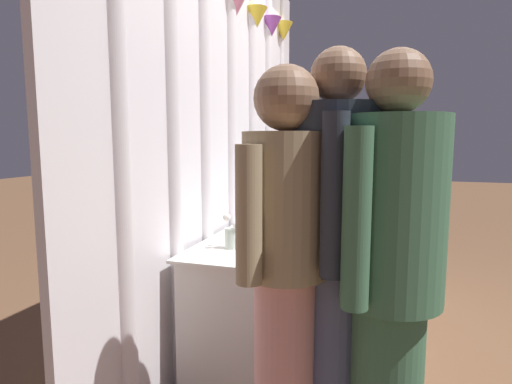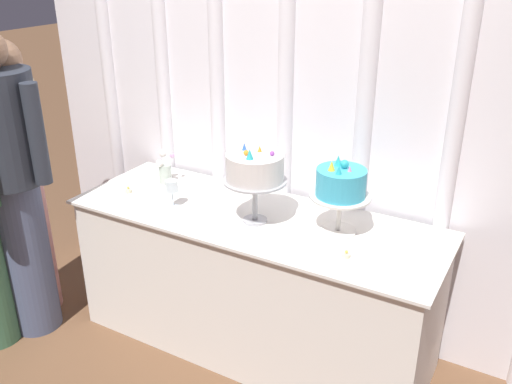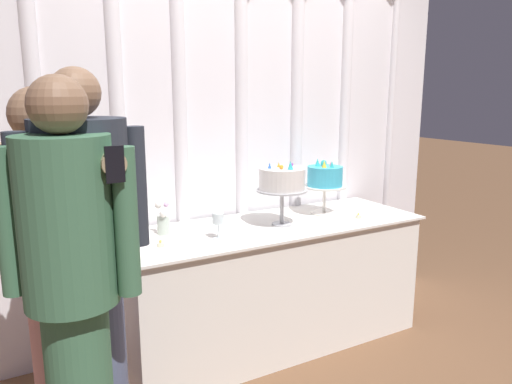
{
  "view_description": "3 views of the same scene",
  "coord_description": "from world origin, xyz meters",
  "px_view_note": "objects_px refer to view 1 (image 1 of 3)",
  "views": [
    {
      "loc": [
        -2.7,
        -0.57,
        1.37
      ],
      "look_at": [
        -0.26,
        0.21,
        1.04
      ],
      "focal_mm": 29.76,
      "sensor_mm": 36.0,
      "label": 1
    },
    {
      "loc": [
        1.25,
        -2.07,
        2.03
      ],
      "look_at": [
        0.06,
        0.02,
        0.96
      ],
      "focal_mm": 38.99,
      "sensor_mm": 36.0,
      "label": 2
    },
    {
      "loc": [
        -1.51,
        -2.35,
        1.59
      ],
      "look_at": [
        -0.08,
        0.17,
        0.98
      ],
      "focal_mm": 34.03,
      "sensor_mm": 36.0,
      "label": 3
    }
  ],
  "objects_px": {
    "wine_glass": "(285,223)",
    "tealight_far_left": "(265,254)",
    "cake_display_nearright": "(292,184)",
    "tealight_near_left": "(320,212)",
    "flower_vase": "(231,234)",
    "guest_man_dark_suit": "(390,280)",
    "guest_girl_blue_dress": "(287,272)",
    "guest_man_pink_jacket": "(334,263)",
    "cake_display_nearleft": "(293,184)",
    "cake_table": "(284,282)"
  },
  "relations": [
    {
      "from": "tealight_far_left",
      "to": "cake_display_nearright",
      "type": "bearing_deg",
      "value": 6.82
    },
    {
      "from": "wine_glass",
      "to": "tealight_far_left",
      "type": "distance_m",
      "value": 0.34
    },
    {
      "from": "cake_table",
      "to": "tealight_near_left",
      "type": "bearing_deg",
      "value": -15.39
    },
    {
      "from": "cake_display_nearleft",
      "to": "tealight_near_left",
      "type": "relative_size",
      "value": 10.97
    },
    {
      "from": "flower_vase",
      "to": "guest_girl_blue_dress",
      "type": "distance_m",
      "value": 0.8
    },
    {
      "from": "cake_display_nearleft",
      "to": "cake_display_nearright",
      "type": "distance_m",
      "value": 0.41
    },
    {
      "from": "cake_display_nearright",
      "to": "guest_man_dark_suit",
      "type": "relative_size",
      "value": 0.22
    },
    {
      "from": "flower_vase",
      "to": "guest_man_pink_jacket",
      "type": "distance_m",
      "value": 0.8
    },
    {
      "from": "cake_display_nearleft",
      "to": "tealight_far_left",
      "type": "relative_size",
      "value": 10.81
    },
    {
      "from": "tealight_near_left",
      "to": "cake_table",
      "type": "bearing_deg",
      "value": 164.61
    },
    {
      "from": "cake_table",
      "to": "cake_display_nearright",
      "type": "xyz_separation_m",
      "value": [
        0.43,
        0.05,
        0.63
      ]
    },
    {
      "from": "tealight_near_left",
      "to": "guest_man_pink_jacket",
      "type": "xyz_separation_m",
      "value": [
        -1.73,
        -0.33,
        0.11
      ]
    },
    {
      "from": "flower_vase",
      "to": "guest_girl_blue_dress",
      "type": "height_order",
      "value": "guest_girl_blue_dress"
    },
    {
      "from": "cake_display_nearleft",
      "to": "cake_display_nearright",
      "type": "bearing_deg",
      "value": 14.06
    },
    {
      "from": "wine_glass",
      "to": "guest_man_pink_jacket",
      "type": "distance_m",
      "value": 0.85
    },
    {
      "from": "flower_vase",
      "to": "guest_man_pink_jacket",
      "type": "bearing_deg",
      "value": -130.87
    },
    {
      "from": "cake_display_nearright",
      "to": "flower_vase",
      "type": "distance_m",
      "value": 1.1
    },
    {
      "from": "cake_display_nearright",
      "to": "guest_girl_blue_dress",
      "type": "relative_size",
      "value": 0.23
    },
    {
      "from": "guest_girl_blue_dress",
      "to": "flower_vase",
      "type": "bearing_deg",
      "value": 35.3
    },
    {
      "from": "guest_man_pink_jacket",
      "to": "guest_man_dark_suit",
      "type": "relative_size",
      "value": 1.02
    },
    {
      "from": "cake_table",
      "to": "wine_glass",
      "type": "relative_size",
      "value": 13.08
    },
    {
      "from": "cake_table",
      "to": "wine_glass",
      "type": "distance_m",
      "value": 0.66
    },
    {
      "from": "flower_vase",
      "to": "tealight_near_left",
      "type": "distance_m",
      "value": 1.24
    },
    {
      "from": "flower_vase",
      "to": "tealight_far_left",
      "type": "xyz_separation_m",
      "value": [
        -0.09,
        -0.21,
        -0.07
      ]
    },
    {
      "from": "flower_vase",
      "to": "guest_man_pink_jacket",
      "type": "relative_size",
      "value": 0.11
    },
    {
      "from": "flower_vase",
      "to": "tealight_near_left",
      "type": "relative_size",
      "value": 5.21
    },
    {
      "from": "flower_vase",
      "to": "guest_girl_blue_dress",
      "type": "relative_size",
      "value": 0.12
    },
    {
      "from": "cake_display_nearright",
      "to": "guest_man_dark_suit",
      "type": "xyz_separation_m",
      "value": [
        -1.7,
        -0.73,
        -0.12
      ]
    },
    {
      "from": "cake_table",
      "to": "guest_man_dark_suit",
      "type": "height_order",
      "value": "guest_man_dark_suit"
    },
    {
      "from": "wine_glass",
      "to": "tealight_near_left",
      "type": "xyz_separation_m",
      "value": [
        0.97,
        -0.04,
        -0.1
      ]
    },
    {
      "from": "cake_display_nearright",
      "to": "flower_vase",
      "type": "height_order",
      "value": "cake_display_nearright"
    },
    {
      "from": "cake_display_nearright",
      "to": "guest_man_dark_suit",
      "type": "distance_m",
      "value": 1.86
    },
    {
      "from": "cake_display_nearright",
      "to": "tealight_near_left",
      "type": "distance_m",
      "value": 0.33
    },
    {
      "from": "cake_display_nearright",
      "to": "tealight_far_left",
      "type": "bearing_deg",
      "value": -173.18
    },
    {
      "from": "cake_display_nearleft",
      "to": "flower_vase",
      "type": "xyz_separation_m",
      "value": [
        -0.69,
        0.17,
        -0.2
      ]
    },
    {
      "from": "flower_vase",
      "to": "guest_man_dark_suit",
      "type": "relative_size",
      "value": 0.12
    },
    {
      "from": "wine_glass",
      "to": "cake_display_nearright",
      "type": "bearing_deg",
      "value": 10.84
    },
    {
      "from": "cake_table",
      "to": "tealight_far_left",
      "type": "relative_size",
      "value": 51.82
    },
    {
      "from": "guest_man_pink_jacket",
      "to": "guest_girl_blue_dress",
      "type": "bearing_deg",
      "value": 130.58
    },
    {
      "from": "cake_display_nearleft",
      "to": "wine_glass",
      "type": "distance_m",
      "value": 0.49
    },
    {
      "from": "cake_table",
      "to": "tealight_near_left",
      "type": "relative_size",
      "value": 52.56
    },
    {
      "from": "cake_table",
      "to": "flower_vase",
      "type": "height_order",
      "value": "flower_vase"
    },
    {
      "from": "flower_vase",
      "to": "guest_girl_blue_dress",
      "type": "xyz_separation_m",
      "value": [
        -0.65,
        -0.46,
        0.04
      ]
    },
    {
      "from": "cake_display_nearright",
      "to": "guest_girl_blue_dress",
      "type": "xyz_separation_m",
      "value": [
        -1.74,
        -0.39,
        -0.12
      ]
    },
    {
      "from": "tealight_near_left",
      "to": "guest_man_dark_suit",
      "type": "distance_m",
      "value": 1.9
    },
    {
      "from": "flower_vase",
      "to": "guest_man_dark_suit",
      "type": "xyz_separation_m",
      "value": [
        -0.62,
        -0.81,
        0.04
      ]
    },
    {
      "from": "cake_table",
      "to": "guest_girl_blue_dress",
      "type": "xyz_separation_m",
      "value": [
        -1.31,
        -0.34,
        0.51
      ]
    },
    {
      "from": "cake_display_nearleft",
      "to": "guest_girl_blue_dress",
      "type": "xyz_separation_m",
      "value": [
        -1.34,
        -0.29,
        -0.16
      ]
    },
    {
      "from": "cake_display_nearright",
      "to": "tealight_far_left",
      "type": "distance_m",
      "value": 1.21
    },
    {
      "from": "wine_glass",
      "to": "flower_vase",
      "type": "distance_m",
      "value": 0.33
    }
  ]
}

